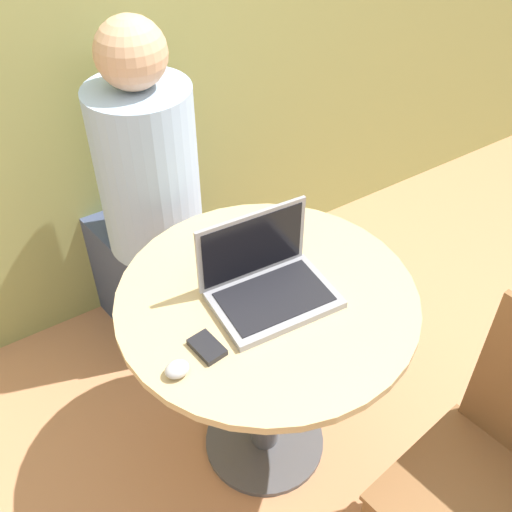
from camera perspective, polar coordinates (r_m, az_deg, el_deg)
ground_plane at (r=2.14m, az=0.81°, el=-17.22°), size 12.00×12.00×0.00m
round_table at (r=1.71m, az=0.98°, el=-7.89°), size 0.80×0.80×0.71m
laptop at (r=1.54m, az=0.97°, el=-2.47°), size 0.32×0.24×0.22m
cell_phone at (r=1.45m, az=-4.68°, el=-8.65°), size 0.07×0.10×0.02m
computer_mouse at (r=1.41m, az=-7.52°, el=-10.64°), size 0.06×0.05×0.03m
chair_empty at (r=1.66m, az=21.98°, el=-19.18°), size 0.45×0.45×0.89m
person_seated at (r=2.15m, az=-10.35°, el=3.56°), size 0.37×0.53×1.25m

